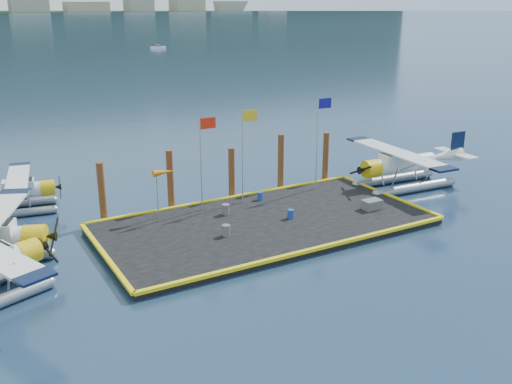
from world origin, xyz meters
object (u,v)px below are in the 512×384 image
drum_2 (291,214)px  windsock (164,173)px  flagpole_red (203,150)px  drum_5 (260,196)px  piling_4 (326,159)px  piling_0 (102,194)px  drum_3 (226,230)px  seaplane_c (14,193)px  drum_0 (226,209)px  piling_1 (170,182)px  piling_2 (232,175)px  flagpole_yellow (245,142)px  flagpole_blue (320,130)px  piling_3 (281,164)px  seaplane_d (401,167)px  crate (372,204)px

drum_2 → windsock: size_ratio=0.18×
flagpole_red → drum_5: bearing=-2.8°
piling_4 → piling_0: bearing=180.0°
drum_3 → piling_4: 13.30m
seaplane_c → drum_2: size_ratio=15.12×
drum_0 → piling_4: 10.65m
piling_1 → seaplane_c: bearing=151.1°
drum_3 → piling_4: bearing=28.5°
windsock → piling_2: (5.53, 1.60, -1.33)m
drum_2 → flagpole_yellow: flagpole_yellow is taller
flagpole_blue → piling_0: size_ratio=1.62×
piling_3 → piling_4: bearing=0.0°
piling_3 → flagpole_red: bearing=-166.7°
flagpole_red → piling_2: bearing=29.8°
flagpole_yellow → flagpole_blue: (5.99, -0.00, 0.17)m
drum_0 → windsock: size_ratio=0.22×
drum_2 → flagpole_red: flagpole_red is taller
piling_3 → piling_4: (4.00, 0.00, -0.15)m
seaplane_d → flagpole_red: 15.39m
windsock → piling_3: piling_3 is taller
flagpole_red → flagpole_yellow: size_ratio=0.97×
drum_2 → piling_4: 9.08m
flagpole_blue → piling_2: flagpole_blue is taller
piling_2 → flagpole_yellow: bearing=-82.8°
piling_2 → piling_4: piling_4 is taller
drum_3 → flagpole_yellow: 7.16m
drum_2 → drum_3: drum_3 is taller
crate → flagpole_red: bearing=150.4°
drum_3 → flagpole_blue: bearing=25.6°
seaplane_c → piling_0: (4.53, -4.98, 0.67)m
windsock → piling_0: bearing=155.3°
crate → piling_2: bearing=133.7°
seaplane_c → drum_5: bearing=75.6°
seaplane_c → flagpole_blue: bearing=81.8°
crate → piling_1: bearing=148.0°
piling_1 → drum_0: bearing=-52.7°
drum_3 → windsock: (-1.89, 4.72, 2.50)m
drum_0 → piling_3: bearing=27.6°
flagpole_blue → windsock: size_ratio=2.08×
drum_2 → drum_5: 3.99m
crate → flagpole_red: (-9.46, 5.38, 3.69)m
piling_2 → flagpole_blue: bearing=-14.5°
flagpole_blue → drum_5: bearing=-177.8°
flagpole_red → windsock: bearing=180.0°
drum_5 → crate: crate is taller
flagpole_red → flagpole_yellow: 3.00m
seaplane_c → seaplane_d: bearing=81.7°
flagpole_yellow → piling_2: size_ratio=1.63×
drum_5 → crate: bearing=-43.6°
drum_5 → flagpole_yellow: 3.98m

